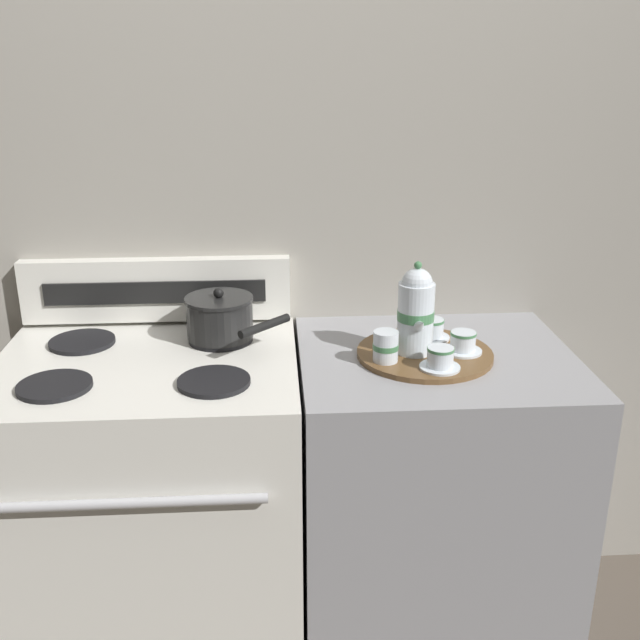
# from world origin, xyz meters

# --- Properties ---
(ground_plane) EXTENTS (6.00, 6.00, 0.00)m
(ground_plane) POSITION_xyz_m (0.00, 0.00, 0.00)
(ground_plane) COLOR brown
(wall_back) EXTENTS (6.00, 0.05, 2.20)m
(wall_back) POSITION_xyz_m (0.00, 0.33, 1.10)
(wall_back) COLOR #9E998E
(wall_back) RESTS_ON ground
(stove) EXTENTS (0.77, 0.65, 0.92)m
(stove) POSITION_xyz_m (-0.36, -0.00, 0.45)
(stove) COLOR silver
(stove) RESTS_ON ground
(control_panel) EXTENTS (0.76, 0.05, 0.18)m
(control_panel) POSITION_xyz_m (-0.36, 0.29, 1.01)
(control_panel) COLOR silver
(control_panel) RESTS_ON stove
(side_counter) EXTENTS (0.72, 0.62, 0.90)m
(side_counter) POSITION_xyz_m (0.39, 0.00, 0.45)
(side_counter) COLOR #939399
(side_counter) RESTS_ON ground
(saucepan) EXTENTS (0.28, 0.28, 0.14)m
(saucepan) POSITION_xyz_m (-0.17, 0.14, 0.97)
(saucepan) COLOR black
(saucepan) RESTS_ON stove
(serving_tray) EXTENTS (0.35, 0.35, 0.01)m
(serving_tray) POSITION_xyz_m (0.36, -0.01, 0.91)
(serving_tray) COLOR brown
(serving_tray) RESTS_ON side_counter
(teapot) EXTENTS (0.09, 0.15, 0.24)m
(teapot) POSITION_xyz_m (0.33, -0.01, 1.03)
(teapot) COLOR silver
(teapot) RESTS_ON serving_tray
(teacup_left) EXTENTS (0.10, 0.10, 0.06)m
(teacup_left) POSITION_xyz_m (0.37, -0.12, 0.95)
(teacup_left) COLOR silver
(teacup_left) RESTS_ON serving_tray
(teacup_right) EXTENTS (0.10, 0.10, 0.06)m
(teacup_right) POSITION_xyz_m (0.39, 0.08, 0.95)
(teacup_right) COLOR silver
(teacup_right) RESTS_ON serving_tray
(teacup_front) EXTENTS (0.10, 0.10, 0.06)m
(teacup_front) POSITION_xyz_m (0.45, -0.02, 0.95)
(teacup_front) COLOR silver
(teacup_front) RESTS_ON serving_tray
(creamer_jug) EXTENTS (0.07, 0.07, 0.08)m
(creamer_jug) POSITION_xyz_m (0.24, -0.06, 0.96)
(creamer_jug) COLOR silver
(creamer_jug) RESTS_ON serving_tray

